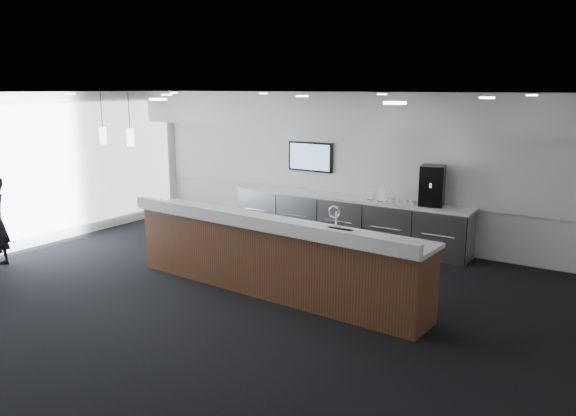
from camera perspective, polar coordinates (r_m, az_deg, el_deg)
The scene contains 20 objects.
ground at distance 8.57m, azimuth -5.59°, elevation -8.96°, with size 10.00×10.00×0.00m, color black.
ceiling at distance 8.00m, azimuth -6.04°, elevation 11.53°, with size 10.00×8.00×0.02m, color black.
back_wall at distance 11.50m, azimuth 6.82°, elevation 4.16°, with size 10.00×0.02×3.00m, color white.
left_wall at distance 11.91m, azimuth -24.93°, elevation 3.39°, with size 0.02×8.00×3.00m, color white.
soffit_bulkhead at distance 10.99m, azimuth 5.91°, elevation 9.85°, with size 10.00×0.90×0.70m, color white.
alcove_panel at distance 11.46m, azimuth 6.77°, elevation 4.64°, with size 9.80×0.06×1.40m, color white.
window_blinds_wall at distance 11.88m, azimuth -24.83°, elevation 3.38°, with size 0.04×7.36×2.55m, color silver.
back_credenza at distance 11.37m, azimuth 5.88°, elevation -1.15°, with size 5.06×0.66×0.95m.
wall_tv at distance 11.87m, azimuth 2.29°, elevation 5.22°, with size 1.05×0.08×0.62m.
pendant_left at distance 10.26m, azimuth -13.63°, elevation 7.17°, with size 0.12×0.12×0.30m, color #FFECC6.
pendant_right at distance 10.77m, azimuth -16.21°, elevation 7.26°, with size 0.12×0.12×0.30m, color #FFECC6.
ceiling_can_lights at distance 8.00m, azimuth -6.03°, elevation 11.31°, with size 7.00×5.00×0.02m, color silver, non-canonical shape.
service_counter at distance 8.55m, azimuth -1.67°, elevation -4.88°, with size 5.12×1.11×1.49m.
coffee_machine at distance 10.61m, azimuth 14.45°, elevation 2.22°, with size 0.51×0.60×0.74m.
info_sign_left at distance 10.95m, azimuth 8.37°, elevation 1.34°, with size 0.15×0.02×0.20m, color white.
info_sign_right at distance 10.81m, azimuth 9.54°, elevation 1.31°, with size 0.19×0.02×0.26m, color white.
cup_0 at distance 10.62m, azimuth 12.61°, elevation 0.55°, with size 0.10×0.10×0.10m, color white.
cup_1 at distance 10.67m, azimuth 11.91°, elevation 0.64°, with size 0.10×0.10×0.10m, color white.
cup_2 at distance 10.72m, azimuth 11.21°, elevation 0.72°, with size 0.10×0.10×0.10m, color white.
cup_3 at distance 10.77m, azimuth 10.52°, elevation 0.80°, with size 0.10×0.10×0.10m, color white.
Camera 1 is at (5.04, -6.21, 3.07)m, focal length 35.00 mm.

